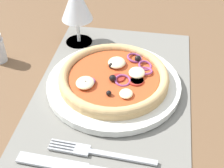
% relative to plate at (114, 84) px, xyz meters
% --- Properties ---
extents(ground_plane, '(1.90, 1.40, 0.02)m').
position_rel_plate_xyz_m(ground_plane, '(-0.03, 0.00, -0.02)').
color(ground_plane, brown).
extents(placemat, '(0.51, 0.30, 0.00)m').
position_rel_plate_xyz_m(placemat, '(-0.03, 0.00, -0.01)').
color(placemat, slate).
rests_on(placemat, ground_plane).
extents(plate, '(0.27, 0.27, 0.01)m').
position_rel_plate_xyz_m(plate, '(0.00, 0.00, 0.00)').
color(plate, silver).
rests_on(plate, placemat).
extents(pizza, '(0.22, 0.22, 0.03)m').
position_rel_plate_xyz_m(pizza, '(0.00, -0.00, 0.02)').
color(pizza, tan).
rests_on(pizza, plate).
extents(fork, '(0.03, 0.18, 0.00)m').
position_rel_plate_xyz_m(fork, '(-0.17, 0.00, -0.00)').
color(fork, '#B2B5BA').
rests_on(fork, placemat).
extents(knife, '(0.03, 0.20, 0.01)m').
position_rel_plate_xyz_m(knife, '(-0.20, 0.03, -0.00)').
color(knife, '#B2B5BA').
rests_on(knife, placemat).
extents(wine_glass, '(0.07, 0.07, 0.15)m').
position_rel_plate_xyz_m(wine_glass, '(0.15, 0.11, 0.09)').
color(wine_glass, silver).
rests_on(wine_glass, ground_plane).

